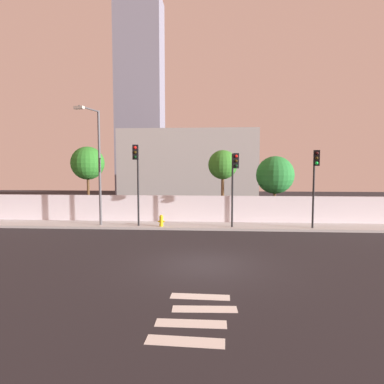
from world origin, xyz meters
TOP-DOWN VIEW (x-y plane):
  - ground_plane at (0.00, 0.00)m, footprint 80.00×80.00m
  - sidewalk at (0.00, 8.20)m, footprint 36.00×2.40m
  - perimeter_wall at (0.00, 9.49)m, footprint 36.00×0.18m
  - crosswalk_marking at (-0.13, -4.53)m, footprint 2.21×3.05m
  - traffic_light_left at (1.56, 7.01)m, footprint 0.37×1.24m
  - traffic_light_center at (6.30, 6.83)m, footprint 0.53×1.60m
  - traffic_light_right at (-4.45, 7.05)m, footprint 0.36×1.22m
  - street_lamp_curbside at (-7.11, 7.47)m, footprint 0.84×2.23m
  - fire_hydrant at (-3.01, 7.46)m, footprint 0.44×0.26m
  - roadside_tree_leftmost at (-9.08, 10.88)m, footprint 2.47×2.47m
  - roadside_tree_midleft at (0.97, 10.88)m, footprint 2.12×2.12m
  - roadside_tree_midright at (4.72, 10.88)m, footprint 2.71×2.71m
  - low_building_distant at (-2.46, 23.49)m, footprint 14.78×6.00m
  - tower_on_skyline at (-10.60, 35.49)m, footprint 6.62×5.00m

SIDE VIEW (x-z plane):
  - ground_plane at x=0.00m, z-range 0.00..0.00m
  - crosswalk_marking at x=-0.13m, z-range 0.00..0.01m
  - sidewalk at x=0.00m, z-range 0.00..0.15m
  - fire_hydrant at x=-3.01m, z-range 0.18..0.92m
  - perimeter_wall at x=0.00m, z-range 0.15..1.95m
  - roadside_tree_midright at x=4.72m, z-range 0.99..5.70m
  - traffic_light_left at x=1.56m, z-range 1.20..5.80m
  - traffic_light_center at x=6.30m, z-range 1.25..5.99m
  - traffic_light_right at x=-4.45m, z-range 1.29..6.41m
  - low_building_distant at x=-2.46m, z-range 0.00..7.93m
  - roadside_tree_midleft at x=0.97m, z-range 1.48..6.63m
  - roadside_tree_leftmost at x=-9.08m, z-range 1.47..6.92m
  - street_lamp_curbside at x=-7.11m, z-range 0.82..8.18m
  - tower_on_skyline at x=-10.60m, z-range 0.00..28.27m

